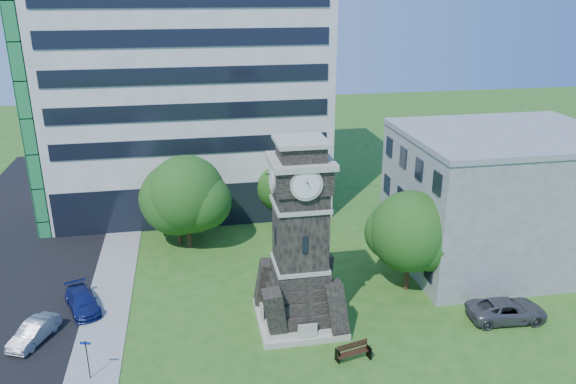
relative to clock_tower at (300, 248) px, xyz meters
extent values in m
plane|color=#2D5C1A|center=(-3.00, -2.00, -5.28)|extent=(160.00, 160.00, 0.00)
cube|color=gray|center=(-12.50, 3.00, -5.25)|extent=(3.00, 70.00, 0.06)
cube|color=#BDB6A5|center=(0.00, 0.00, -5.08)|extent=(5.40, 5.40, 0.40)
cube|color=#BDB6A5|center=(0.00, 0.00, -4.73)|extent=(4.80, 4.80, 0.30)
cube|color=black|center=(0.00, 0.00, 1.92)|extent=(3.00, 3.00, 6.40)
cube|color=#BDB6A5|center=(0.00, 0.00, -1.08)|extent=(3.25, 3.25, 0.25)
cube|color=#BDB6A5|center=(0.00, 0.00, 2.92)|extent=(3.25, 3.25, 0.25)
cube|color=black|center=(0.00, -1.52, 0.92)|extent=(0.35, 0.08, 1.10)
cube|color=black|center=(0.00, 0.00, 4.72)|extent=(3.30, 3.30, 1.60)
cube|color=#BDB6A5|center=(0.00, 0.00, 5.62)|extent=(3.70, 3.70, 0.35)
cylinder|color=white|center=(0.00, -1.77, 4.72)|extent=(1.56, 0.06, 1.56)
cylinder|color=white|center=(-1.77, 0.00, 4.72)|extent=(0.06, 1.56, 1.56)
cube|color=black|center=(0.00, 0.00, 6.22)|extent=(2.60, 2.60, 0.90)
cube|color=#BDB6A5|center=(0.00, 0.00, 6.82)|extent=(3.00, 3.00, 0.25)
cube|color=white|center=(-6.00, 24.00, 8.72)|extent=(25.00, 15.00, 28.00)
cube|color=black|center=(-6.00, 16.80, -3.28)|extent=(24.50, 0.80, 4.00)
cube|color=#9FA1A4|center=(17.00, 6.00, -0.28)|extent=(15.00, 12.00, 10.00)
cube|color=#9FA1A4|center=(17.00, 6.00, 4.92)|extent=(15.20, 12.20, 0.40)
imported|color=#979A9E|center=(-16.42, 0.83, -4.66)|extent=(2.74, 3.98, 1.24)
imported|color=navy|center=(-14.08, 4.02, -4.66)|extent=(3.14, 4.63, 1.24)
imported|color=#4B4B50|center=(13.32, -2.26, -4.57)|extent=(5.26, 2.71, 1.42)
cube|color=black|center=(1.32, -4.53, -4.89)|extent=(0.07, 0.51, 0.79)
cube|color=black|center=(3.23, -4.53, -4.89)|extent=(0.07, 0.51, 0.79)
cube|color=black|center=(2.28, -4.53, -4.77)|extent=(2.03, 0.54, 0.05)
cube|color=black|center=(2.28, -4.28, -4.46)|extent=(2.03, 0.05, 0.45)
cylinder|color=black|center=(-12.57, -3.51, -4.03)|extent=(0.06, 0.06, 2.49)
cube|color=navy|center=(-12.57, -3.51, -2.94)|extent=(0.60, 0.04, 0.15)
cylinder|color=#332114|center=(-7.57, 13.10, -4.07)|extent=(0.35, 0.35, 2.41)
sphere|color=#2A6C20|center=(-7.57, 13.10, -1.13)|extent=(6.06, 6.06, 6.06)
sphere|color=#2A6C20|center=(-6.36, 12.49, -1.59)|extent=(4.55, 4.55, 4.55)
sphere|color=#2A6C20|center=(-8.63, 13.86, -1.39)|extent=(4.24, 4.24, 4.24)
cylinder|color=#332114|center=(-6.79, 12.44, -3.88)|extent=(0.40, 0.40, 2.79)
sphere|color=#265519|center=(-6.79, 12.44, -0.47)|extent=(6.21, 6.21, 6.21)
sphere|color=#265519|center=(-5.55, 11.81, -1.01)|extent=(4.66, 4.66, 4.66)
sphere|color=#265519|center=(-7.88, 13.21, -0.78)|extent=(4.35, 4.35, 4.35)
cylinder|color=#332114|center=(1.58, 17.19, -4.32)|extent=(0.32, 0.32, 1.92)
sphere|color=#205C1B|center=(1.58, 17.19, -1.97)|extent=(4.59, 4.59, 4.59)
sphere|color=#205C1B|center=(2.50, 16.73, -2.35)|extent=(3.44, 3.44, 3.44)
sphere|color=#205C1B|center=(0.78, 17.76, -2.19)|extent=(3.21, 3.21, 3.21)
cylinder|color=#332114|center=(8.39, 2.69, -3.97)|extent=(0.37, 0.37, 2.62)
sphere|color=#2D5218|center=(8.39, 2.69, -0.78)|extent=(5.71, 5.71, 5.71)
sphere|color=#2D5218|center=(9.53, 2.12, -1.28)|extent=(4.28, 4.28, 4.28)
sphere|color=#2D5218|center=(7.39, 3.40, -1.07)|extent=(4.00, 4.00, 4.00)
camera|label=1|loc=(-6.41, -30.73, 15.25)|focal=35.00mm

